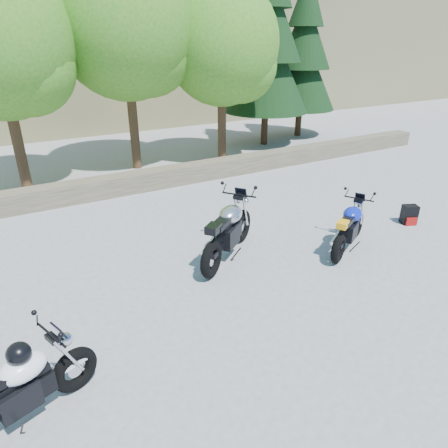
{
  "coord_description": "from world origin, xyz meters",
  "views": [
    {
      "loc": [
        -3.04,
        -4.58,
        3.71
      ],
      "look_at": [
        0.2,
        1.0,
        0.75
      ],
      "focal_mm": 32.0,
      "sensor_mm": 36.0,
      "label": 1
    }
  ],
  "objects_px": {
    "silver_bike": "(228,231)",
    "backpack": "(409,215)",
    "white_bike": "(16,389)",
    "blue_bike": "(349,228)"
  },
  "relations": [
    {
      "from": "backpack",
      "to": "blue_bike",
      "type": "bearing_deg",
      "value": -151.18
    },
    {
      "from": "white_bike",
      "to": "backpack",
      "type": "relative_size",
      "value": 4.1
    },
    {
      "from": "blue_bike",
      "to": "backpack",
      "type": "bearing_deg",
      "value": -23.3
    },
    {
      "from": "silver_bike",
      "to": "backpack",
      "type": "distance_m",
      "value": 4.33
    },
    {
      "from": "silver_bike",
      "to": "blue_bike",
      "type": "bearing_deg",
      "value": -59.01
    },
    {
      "from": "silver_bike",
      "to": "blue_bike",
      "type": "xyz_separation_m",
      "value": [
        2.19,
        -0.89,
        -0.08
      ]
    },
    {
      "from": "silver_bike",
      "to": "white_bike",
      "type": "xyz_separation_m",
      "value": [
        -3.72,
        -2.03,
        -0.04
      ]
    },
    {
      "from": "white_bike",
      "to": "blue_bike",
      "type": "bearing_deg",
      "value": -8.68
    },
    {
      "from": "silver_bike",
      "to": "white_bike",
      "type": "distance_m",
      "value": 4.24
    },
    {
      "from": "white_bike",
      "to": "silver_bike",
      "type": "bearing_deg",
      "value": 8.99
    }
  ]
}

